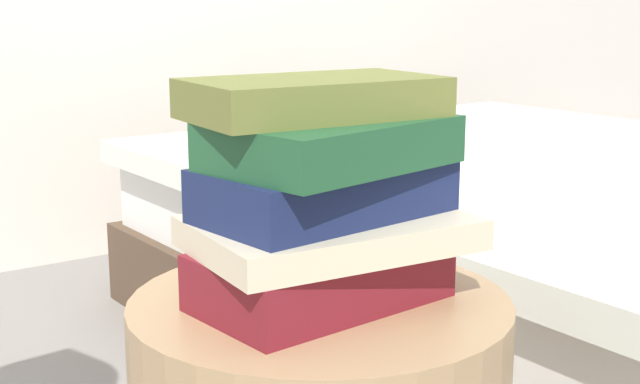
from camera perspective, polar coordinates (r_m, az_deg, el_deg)
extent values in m
cube|color=#4C3828|center=(2.24, 15.59, -7.01)|extent=(1.53, 2.02, 0.22)
cube|color=white|center=(2.18, 15.89, -2.04)|extent=(1.47, 1.94, 0.18)
cube|color=silver|center=(2.15, 16.08, 1.05)|extent=(1.56, 1.98, 0.06)
ellipsoid|color=white|center=(2.69, 2.65, 6.09)|extent=(0.56, 0.29, 0.16)
cube|color=maroon|center=(0.97, 0.03, -5.45)|extent=(0.28, 0.18, 0.06)
cube|color=beige|center=(0.96, 0.69, -2.65)|extent=(0.31, 0.22, 0.03)
cube|color=#19234C|center=(0.96, 0.42, 0.08)|extent=(0.28, 0.18, 0.06)
cube|color=#1E512D|center=(0.94, 0.71, 3.21)|extent=(0.28, 0.21, 0.05)
cube|color=olive|center=(0.95, -0.51, 6.13)|extent=(0.28, 0.17, 0.04)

